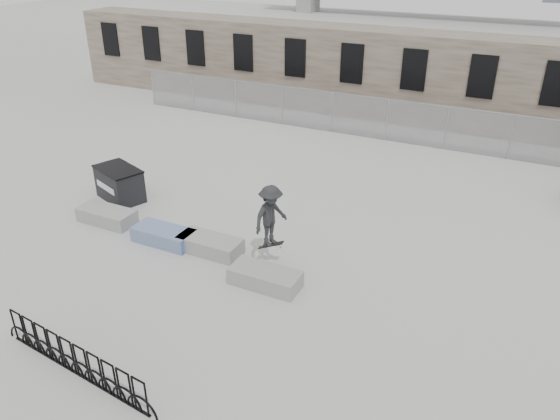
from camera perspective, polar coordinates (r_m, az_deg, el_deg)
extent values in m
plane|color=#B8B9B3|center=(17.54, -9.77, -3.83)|extent=(120.00, 120.00, 0.00)
cube|color=brown|center=(30.43, 8.28, 14.14)|extent=(36.00, 2.50, 4.50)
cube|color=black|center=(37.42, -17.28, 16.65)|extent=(1.20, 0.12, 2.00)
cube|color=black|center=(35.33, -13.29, 16.57)|extent=(1.20, 0.12, 2.00)
cube|color=black|center=(33.43, -8.82, 16.39)|extent=(1.20, 0.12, 2.00)
cube|color=black|center=(31.74, -3.85, 16.07)|extent=(1.20, 0.12, 2.00)
cube|color=black|center=(30.29, 1.61, 15.60)|extent=(1.20, 0.12, 2.00)
cube|color=black|center=(29.12, 7.52, 14.92)|extent=(1.20, 0.12, 2.00)
cube|color=black|center=(28.26, 13.82, 14.03)|extent=(1.20, 0.12, 2.00)
cube|color=black|center=(27.75, 20.37, 12.93)|extent=(1.20, 0.12, 2.00)
cube|color=black|center=(27.61, 27.02, 11.63)|extent=(1.20, 0.12, 2.00)
cylinder|color=gray|center=(32.73, -13.15, 12.37)|extent=(0.06, 0.06, 2.00)
cylinder|color=gray|center=(31.10, -9.09, 11.99)|extent=(0.06, 0.06, 2.00)
cylinder|color=gray|center=(29.64, -4.63, 11.49)|extent=(0.06, 0.06, 2.00)
cylinder|color=gray|center=(28.37, 0.24, 10.87)|extent=(0.06, 0.06, 2.00)
cylinder|color=gray|center=(27.32, 5.51, 10.11)|extent=(0.06, 0.06, 2.00)
cylinder|color=gray|center=(26.52, 11.12, 9.21)|extent=(0.06, 0.06, 2.00)
cylinder|color=gray|center=(25.98, 16.98, 8.17)|extent=(0.06, 0.06, 2.00)
cylinder|color=gray|center=(25.73, 22.99, 7.00)|extent=(0.06, 0.06, 2.00)
cube|color=#99999E|center=(27.32, 5.51, 10.11)|extent=(22.00, 0.02, 2.00)
cylinder|color=gray|center=(27.05, 5.60, 12.14)|extent=(22.00, 0.04, 0.04)
cube|color=#989896|center=(19.54, -17.64, -0.58)|extent=(2.00, 0.90, 0.49)
cube|color=#2D471E|center=(19.46, -17.71, -0.10)|extent=(1.76, 0.66, 0.10)
cube|color=#3557A1|center=(17.82, -12.04, -2.62)|extent=(2.00, 0.90, 0.49)
cube|color=#2D471E|center=(17.73, -12.10, -2.10)|extent=(1.76, 0.66, 0.10)
cube|color=#989896|center=(17.05, -7.33, -3.64)|extent=(2.00, 0.90, 0.49)
cube|color=#2D471E|center=(16.96, -7.36, -3.10)|extent=(1.76, 0.66, 0.10)
cube|color=#989896|center=(15.40, -1.55, -7.08)|extent=(2.00, 0.90, 0.49)
cube|color=#2D471E|center=(15.30, -1.56, -6.51)|extent=(1.76, 0.66, 0.10)
cube|color=black|center=(20.98, -16.40, 2.60)|extent=(2.09, 1.67, 1.18)
cube|color=black|center=(20.75, -16.61, 4.13)|extent=(2.15, 1.73, 0.05)
cube|color=white|center=(20.75, -17.78, 2.26)|extent=(1.20, 0.47, 0.23)
cube|color=black|center=(13.58, -20.37, -15.74)|extent=(4.48, 0.56, 0.04)
torus|color=black|center=(14.73, -25.63, -10.98)|extent=(0.89, 0.15, 0.89)
torus|color=black|center=(14.40, -24.63, -11.68)|extent=(0.89, 0.15, 0.89)
torus|color=black|center=(14.08, -23.57, -12.41)|extent=(0.89, 0.15, 0.89)
torus|color=black|center=(13.76, -22.46, -13.17)|extent=(0.89, 0.15, 0.89)
torus|color=black|center=(13.46, -21.28, -13.96)|extent=(0.89, 0.15, 0.89)
torus|color=black|center=(13.16, -20.05, -14.78)|extent=(0.89, 0.15, 0.89)
torus|color=black|center=(12.87, -18.75, -15.63)|extent=(0.89, 0.15, 0.89)
torus|color=black|center=(12.59, -17.38, -16.51)|extent=(0.89, 0.15, 0.89)
torus|color=black|center=(12.32, -15.93, -17.42)|extent=(0.89, 0.15, 0.89)
torus|color=black|center=(12.06, -14.41, -18.35)|extent=(0.89, 0.15, 0.89)
imported|color=#232426|center=(15.66, -0.97, -0.61)|extent=(1.02, 1.37, 1.88)
cube|color=black|center=(16.13, -0.94, -3.66)|extent=(0.77, 0.30, 0.32)
cylinder|color=beige|center=(16.22, -1.94, -3.70)|extent=(0.06, 0.03, 0.06)
cylinder|color=beige|center=(16.32, -1.71, -3.48)|extent=(0.06, 0.03, 0.06)
cylinder|color=beige|center=(16.00, -0.16, -4.16)|extent=(0.06, 0.03, 0.06)
cylinder|color=beige|center=(16.10, 0.06, -3.93)|extent=(0.06, 0.03, 0.06)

